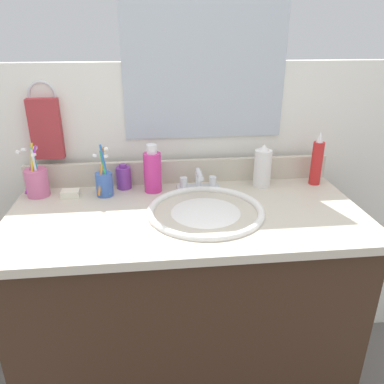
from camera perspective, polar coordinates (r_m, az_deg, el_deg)
The scene contains 16 objects.
vanity_cabinet at distance 1.50m, azimuth -0.76°, elevation -18.30°, with size 1.13×0.52×0.82m, color #382316.
countertop at distance 1.25m, azimuth -0.86°, elevation -3.56°, with size 1.17×0.56×0.03m, color beige.
backsplash at distance 1.48m, azimuth -1.86°, elevation 3.15°, with size 1.17×0.02×0.09m, color beige.
back_wall at distance 1.63m, azimuth -1.93°, elevation -4.25°, with size 2.27×0.04×1.30m, color white.
mirror_panel at distance 1.44m, azimuth 1.98°, elevation 19.16°, with size 0.60×0.01×0.56m, color #B2BCC6.
towel_ring at distance 1.49m, azimuth -21.71°, elevation 13.48°, with size 0.10×0.10×0.01m, color silver.
hand_towel at distance 1.49m, azimuth -21.20°, elevation 8.85°, with size 0.11×0.04×0.22m, color #A53338.
sink_basin at distance 1.26m, azimuth 2.05°, elevation -4.28°, with size 0.39×0.39×0.11m.
faucet at distance 1.41m, azimuth 0.96°, elevation 1.42°, with size 0.16×0.10×0.08m.
bottle_lotion_white at distance 1.45m, azimuth 10.60°, elevation 3.69°, with size 0.07×0.07×0.16m.
bottle_cream_purple at distance 1.44m, azimuth -10.28°, elevation 2.20°, with size 0.06×0.06×0.10m.
bottle_soap_pink at distance 1.39m, azimuth -5.98°, elevation 3.19°, with size 0.06×0.06×0.18m.
bottle_spray_red at distance 1.52m, azimuth 18.33°, elevation 4.40°, with size 0.04×0.04×0.21m.
cup_pink at distance 1.46m, azimuth -22.39°, elevation 1.48°, with size 0.09×0.08×0.20m.
cup_blue_plastic at distance 1.39m, azimuth -13.09°, elevation 1.39°, with size 0.06×0.07×0.19m.
soap_bar at distance 1.43m, azimuth -17.86°, elevation -0.20°, with size 0.06×0.04×0.02m, color white.
Camera 1 is at (-0.10, -1.12, 1.40)m, focal length 35.32 mm.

